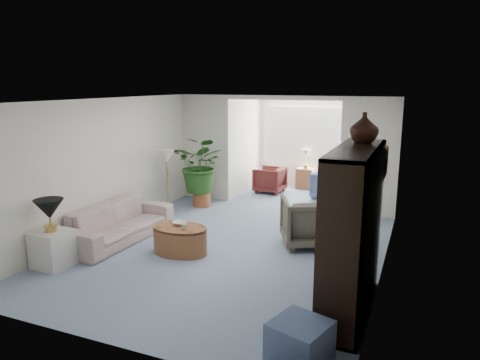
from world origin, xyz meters
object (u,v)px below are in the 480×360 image
at_px(table_lamp, 49,209).
at_px(wingback_chair, 309,221).
at_px(sunroom_table, 305,179).
at_px(sofa, 119,222).
at_px(coffee_table, 180,240).
at_px(entertainment_cabinet, 352,232).
at_px(cabinet_urn, 364,128).
at_px(end_table, 53,249).
at_px(coffee_bowl, 180,223).
at_px(framed_picture, 385,162).
at_px(ottoman, 300,342).
at_px(side_table_dark, 353,229).
at_px(floor_lamp, 166,156).
at_px(coffee_cup, 184,227).
at_px(sunroom_chair_maroon, 270,180).
at_px(sunroom_chair_blue, 328,185).
at_px(plant_pot, 202,199).

distance_m(table_lamp, wingback_chair, 4.21).
bearing_deg(sunroom_table, sofa, -111.94).
distance_m(coffee_table, entertainment_cabinet, 3.13).
height_order(table_lamp, cabinet_urn, cabinet_urn).
bearing_deg(end_table, coffee_bowl, 42.01).
xyz_separation_m(framed_picture, ottoman, (-0.52, -2.39, -1.49)).
xyz_separation_m(sofa, side_table_dark, (3.90, 1.38, -0.04)).
height_order(floor_lamp, coffee_cup, floor_lamp).
xyz_separation_m(coffee_cup, sunroom_chair_maroon, (-0.14, 4.65, -0.17)).
bearing_deg(ottoman, side_table_dark, 90.58).
bearing_deg(cabinet_urn, sunroom_table, 110.71).
height_order(end_table, entertainment_cabinet, entertainment_cabinet).
bearing_deg(side_table_dark, framed_picture, -65.63).
height_order(cabinet_urn, sunroom_chair_maroon, cabinet_urn).
bearing_deg(sunroom_table, ottoman, -75.94).
xyz_separation_m(framed_picture, sunroom_chair_blue, (-1.62, 4.27, -1.37)).
distance_m(coffee_table, sunroom_chair_blue, 4.79).
relative_size(table_lamp, coffee_cup, 4.09).
relative_size(coffee_bowl, sunroom_chair_maroon, 0.31).
relative_size(coffee_bowl, sunroom_chair_blue, 0.31).
bearing_deg(plant_pot, end_table, -97.65).
distance_m(coffee_table, wingback_chair, 2.24).
height_order(side_table_dark, plant_pot, side_table_dark).
height_order(coffee_cup, ottoman, coffee_cup).
xyz_separation_m(coffee_bowl, ottoman, (2.66, -2.21, -0.26)).
distance_m(floor_lamp, cabinet_urn, 4.95).
bearing_deg(sunroom_table, framed_picture, -64.71).
relative_size(entertainment_cabinet, plant_pot, 5.10).
distance_m(wingback_chair, sunroom_table, 4.25).
height_order(coffee_table, ottoman, coffee_table).
distance_m(framed_picture, side_table_dark, 1.95).
xyz_separation_m(end_table, floor_lamp, (0.13, 3.11, 0.97)).
height_order(wingback_chair, entertainment_cabinet, entertainment_cabinet).
xyz_separation_m(coffee_cup, ottoman, (2.46, -2.01, -0.29)).
xyz_separation_m(coffee_cup, side_table_dark, (2.43, 1.60, -0.22)).
relative_size(floor_lamp, cabinet_urn, 0.96).
height_order(table_lamp, ottoman, table_lamp).
distance_m(end_table, plant_pot, 3.97).
relative_size(table_lamp, floor_lamp, 1.22).
bearing_deg(sunroom_chair_maroon, sunroom_chair_blue, 93.33).
xyz_separation_m(coffee_table, sunroom_chair_maroon, (0.01, 4.55, 0.10)).
distance_m(framed_picture, ottoman, 2.86).
relative_size(plant_pot, sunroom_chair_maroon, 0.56).
xyz_separation_m(floor_lamp, wingback_chair, (3.27, -0.69, -0.83)).
relative_size(framed_picture, sunroom_chair_maroon, 0.69).
height_order(wingback_chair, cabinet_urn, cabinet_urn).
height_order(coffee_cup, wingback_chair, wingback_chair).
relative_size(sunroom_chair_blue, sunroom_chair_maroon, 1.00).
relative_size(side_table_dark, ottoman, 1.05).
relative_size(floor_lamp, sunroom_chair_blue, 0.50).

